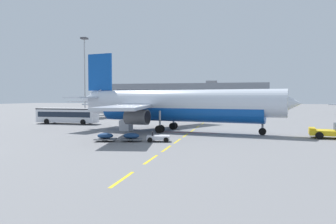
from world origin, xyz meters
The scene contains 10 objects.
ground centered at (40.00, 40.00, 0.00)m, with size 400.00×400.00×0.00m, color slate.
apron_paint_markings centered at (18.00, 37.89, 0.00)m, with size 8.00×96.71×0.01m.
airliner_foreground centered at (15.73, 23.08, 3.95)m, with size 34.72×34.09×12.20m.
airliner_mid_left centered at (-32.13, 103.57, 3.40)m, with size 26.59×28.24×10.51m.
airliner_far_center centered at (-2.60, 58.89, 3.53)m, with size 29.78×28.26×10.90m.
apron_shuttle_bus centered at (-7.41, 32.12, 1.75)m, with size 12.07×3.20×3.00m.
baggage_train centered at (12.93, 11.25, 0.52)m, with size 8.72×3.24×1.14m.
uld_cargo_container centered at (8.18, 22.29, 0.80)m, with size 1.76×1.72×1.60m.
apron_light_mast_near centered at (-20.30, 64.33, 14.36)m, with size 1.80×1.80×22.86m.
terminal_satellite centered at (-3.57, 156.62, 6.42)m, with size 86.55×19.59×14.40m.
Camera 1 is at (25.06, -23.41, 5.06)m, focal length 34.13 mm.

